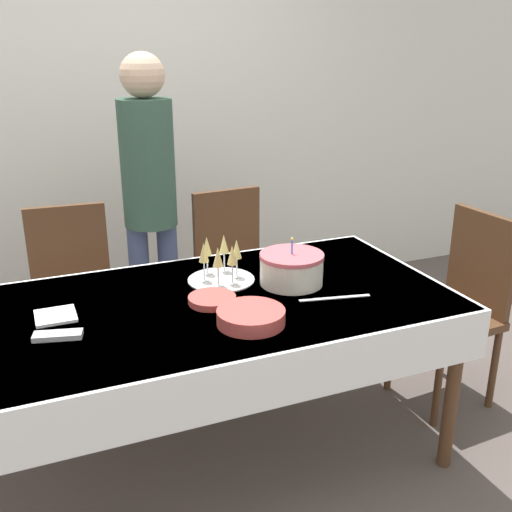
{
  "coord_description": "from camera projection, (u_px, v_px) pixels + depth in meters",
  "views": [
    {
      "loc": [
        -0.66,
        -2.12,
        1.76
      ],
      "look_at": [
        0.27,
        0.11,
        0.88
      ],
      "focal_mm": 42.0,
      "sensor_mm": 36.0,
      "label": 1
    }
  ],
  "objects": [
    {
      "name": "champagne_tray",
      "position": [
        221.0,
        261.0,
        2.6
      ],
      "size": [
        0.29,
        0.29,
        0.18
      ],
      "color": "silver",
      "rests_on": "dining_table"
    },
    {
      "name": "cake_knife",
      "position": [
        335.0,
        298.0,
        2.44
      ],
      "size": [
        0.3,
        0.08,
        0.0
      ],
      "color": "silver",
      "rests_on": "dining_table"
    },
    {
      "name": "dining_table",
      "position": [
        206.0,
        323.0,
        2.45
      ],
      "size": [
        2.02,
        1.03,
        0.76
      ],
      "color": "white",
      "rests_on": "ground_plane"
    },
    {
      "name": "wall_back",
      "position": [
        115.0,
        109.0,
        3.76
      ],
      "size": [
        8.0,
        0.05,
        2.7
      ],
      "color": "silver",
      "rests_on": "ground_plane"
    },
    {
      "name": "person_standing",
      "position": [
        149.0,
        186.0,
        3.13
      ],
      "size": [
        0.28,
        0.28,
        1.71
      ],
      "color": "#3F4C72",
      "rests_on": "ground_plane"
    },
    {
      "name": "birthday_cake",
      "position": [
        292.0,
        269.0,
        2.57
      ],
      "size": [
        0.28,
        0.28,
        0.21
      ],
      "color": "silver",
      "rests_on": "dining_table"
    },
    {
      "name": "plate_stack_dessert",
      "position": [
        212.0,
        299.0,
        2.4
      ],
      "size": [
        0.19,
        0.19,
        0.03
      ],
      "color": "#CC4C47",
      "rests_on": "dining_table"
    },
    {
      "name": "napkin_pile",
      "position": [
        56.0,
        316.0,
        2.28
      ],
      "size": [
        0.15,
        0.15,
        0.01
      ],
      "color": "white",
      "rests_on": "dining_table"
    },
    {
      "name": "dining_chair_right_end",
      "position": [
        460.0,
        300.0,
        2.98
      ],
      "size": [
        0.44,
        0.44,
        0.97
      ],
      "color": "#51331E",
      "rests_on": "ground_plane"
    },
    {
      "name": "ground_plane",
      "position": [
        210.0,
        457.0,
        2.68
      ],
      "size": [
        12.0,
        12.0,
        0.0
      ],
      "primitive_type": "plane",
      "color": "#564C47"
    },
    {
      "name": "plate_stack_main",
      "position": [
        251.0,
        317.0,
        2.22
      ],
      "size": [
        0.26,
        0.26,
        0.06
      ],
      "color": "#CC4C47",
      "rests_on": "dining_table"
    },
    {
      "name": "dining_chair_far_left",
      "position": [
        74.0,
        293.0,
        3.06
      ],
      "size": [
        0.44,
        0.44,
        0.97
      ],
      "color": "#51331E",
      "rests_on": "ground_plane"
    },
    {
      "name": "fork_pile",
      "position": [
        58.0,
        335.0,
        2.12
      ],
      "size": [
        0.18,
        0.1,
        0.02
      ],
      "color": "silver",
      "rests_on": "dining_table"
    },
    {
      "name": "dining_chair_far_right",
      "position": [
        235.0,
        269.0,
        3.38
      ],
      "size": [
        0.45,
        0.45,
        0.97
      ],
      "color": "#51331E",
      "rests_on": "ground_plane"
    }
  ]
}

